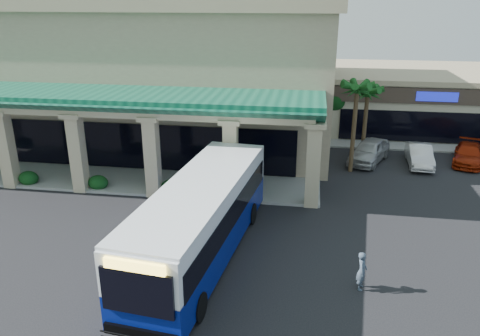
% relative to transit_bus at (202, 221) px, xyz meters
% --- Properties ---
extents(ground, '(110.00, 110.00, 0.00)m').
position_rel_transit_bus_xyz_m(ground, '(-1.31, 1.00, -1.76)').
color(ground, black).
extents(main_building, '(30.80, 14.80, 11.35)m').
position_rel_transit_bus_xyz_m(main_building, '(-9.31, 17.00, 3.92)').
color(main_building, tan).
rests_on(main_building, ground).
extents(arcade, '(30.00, 6.20, 5.70)m').
position_rel_transit_bus_xyz_m(arcade, '(-9.31, 7.80, 1.09)').
color(arcade, '#0C4D38').
rests_on(arcade, ground).
extents(strip_mall, '(22.50, 12.50, 4.90)m').
position_rel_transit_bus_xyz_m(strip_mall, '(16.69, 25.00, 0.69)').
color(strip_mall, beige).
rests_on(strip_mall, ground).
extents(palm_0, '(2.40, 2.40, 6.60)m').
position_rel_transit_bus_xyz_m(palm_0, '(7.19, 12.00, 1.54)').
color(palm_0, '#134816').
rests_on(palm_0, ground).
extents(palm_1, '(2.40, 2.40, 5.80)m').
position_rel_transit_bus_xyz_m(palm_1, '(8.19, 15.00, 1.14)').
color(palm_1, '#134816').
rests_on(palm_1, ground).
extents(broadleaf_tree, '(2.60, 2.60, 4.81)m').
position_rel_transit_bus_xyz_m(broadleaf_tree, '(6.19, 20.00, 0.65)').
color(broadleaf_tree, black).
rests_on(broadleaf_tree, ground).
extents(transit_bus, '(4.29, 12.83, 3.51)m').
position_rel_transit_bus_xyz_m(transit_bus, '(0.00, 0.00, 0.00)').
color(transit_bus, navy).
rests_on(transit_bus, ground).
extents(pedestrian, '(0.46, 0.63, 1.61)m').
position_rel_transit_bus_xyz_m(pedestrian, '(6.74, -1.40, -0.95)').
color(pedestrian, '#3A4959').
rests_on(pedestrian, ground).
extents(car_silver, '(3.60, 5.04, 1.59)m').
position_rel_transit_bus_xyz_m(car_silver, '(8.55, 14.11, -0.96)').
color(car_silver, '#A9A9A9').
rests_on(car_silver, ground).
extents(car_white, '(1.72, 4.32, 1.40)m').
position_rel_transit_bus_xyz_m(car_white, '(11.89, 13.97, -1.06)').
color(car_white, silver).
rests_on(car_white, ground).
extents(car_red, '(3.12, 4.82, 1.30)m').
position_rel_transit_bus_xyz_m(car_red, '(15.31, 14.89, -1.11)').
color(car_red, '#952008').
rests_on(car_red, ground).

